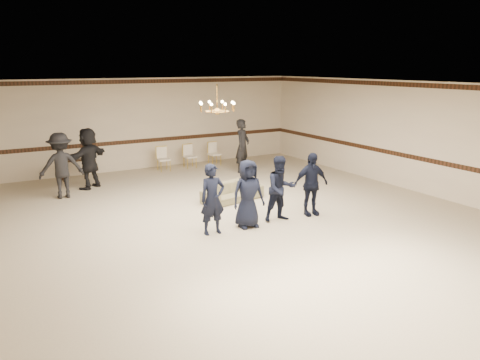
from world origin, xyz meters
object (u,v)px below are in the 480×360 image
object	(u,v)px
chandelier	(217,98)
banquet_chair_right	(215,154)
settee	(232,192)
console_table	(74,170)
banquet_chair_mid	(190,156)
banquet_chair_left	(164,159)
adult_right	(243,146)
boy_c	(281,189)
adult_left	(61,166)
adult_mid	(89,158)
boy_b	(248,194)
boy_d	(311,184)
boy_a	(213,199)

from	to	relation	value
chandelier	banquet_chair_right	distance (m)	6.28
settee	console_table	distance (m)	5.72
chandelier	banquet_chair_mid	world-z (taller)	chandelier
settee	banquet_chair_left	world-z (taller)	banquet_chair_left
settee	adult_right	size ratio (longest dim) A/B	0.95
boy_c	console_table	size ratio (longest dim) A/B	1.97
adult_left	adult_mid	world-z (taller)	same
boy_b	adult_mid	bearing A→B (deg)	118.24
adult_right	adult_mid	bearing A→B (deg)	139.85
chandelier	console_table	bearing A→B (deg)	114.71
console_table	adult_right	bearing A→B (deg)	-16.58
settee	banquet_chair_mid	distance (m)	4.52
boy_c	adult_right	xyz separation A→B (m)	(1.83, 4.98, 0.13)
chandelier	console_table	size ratio (longest dim) A/B	1.18
adult_mid	chandelier	bearing A→B (deg)	83.42
boy_b	adult_mid	distance (m)	5.88
adult_mid	adult_right	xyz separation A→B (m)	(5.10, -0.40, 0.00)
boy_d	adult_right	bearing A→B (deg)	87.79
banquet_chair_left	chandelier	bearing A→B (deg)	-89.94
banquet_chair_mid	adult_left	bearing A→B (deg)	-163.13
boy_c	banquet_chair_left	world-z (taller)	boy_c
boy_b	banquet_chair_mid	xyz separation A→B (m)	(1.41, 6.51, -0.37)
banquet_chair_mid	chandelier	bearing A→B (deg)	-110.64
boy_b	banquet_chair_left	size ratio (longest dim) A/B	1.87
adult_right	console_table	bearing A→B (deg)	126.38
boy_a	boy_b	bearing A→B (deg)	1.95
boy_a	banquet_chair_left	distance (m)	6.65
boy_c	adult_mid	xyz separation A→B (m)	(-3.27, 5.38, 0.13)
chandelier	boy_d	world-z (taller)	chandelier
banquet_chair_right	console_table	xyz separation A→B (m)	(-5.00, 0.20, -0.09)
adult_left	banquet_chair_left	xyz separation A→B (m)	(3.68, 1.82, -0.50)
boy_a	boy_c	size ratio (longest dim) A/B	1.00
boy_c	boy_a	bearing A→B (deg)	-174.62
boy_a	banquet_chair_left	size ratio (longest dim) A/B	1.87
boy_a	boy_b	distance (m)	0.90
chandelier	banquet_chair_mid	distance (m)	5.95
settee	boy_b	bearing A→B (deg)	-120.70
console_table	banquet_chair_left	bearing A→B (deg)	-2.43
adult_left	banquet_chair_mid	size ratio (longest dim) A/B	2.18
boy_d	adult_right	world-z (taller)	adult_right
boy_a	settee	size ratio (longest dim) A/B	0.90
banquet_chair_left	console_table	bearing A→B (deg)	-178.13
boy_b	console_table	world-z (taller)	boy_b
adult_mid	adult_right	size ratio (longest dim) A/B	1.00
boy_a	adult_mid	bearing A→B (deg)	107.22
adult_left	adult_mid	distance (m)	1.14
chandelier	adult_right	world-z (taller)	chandelier
chandelier	settee	xyz separation A→B (m)	(0.82, 0.74, -2.62)
boy_c	boy_d	size ratio (longest dim) A/B	1.00
boy_c	adult_left	xyz separation A→B (m)	(-4.17, 4.68, 0.13)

